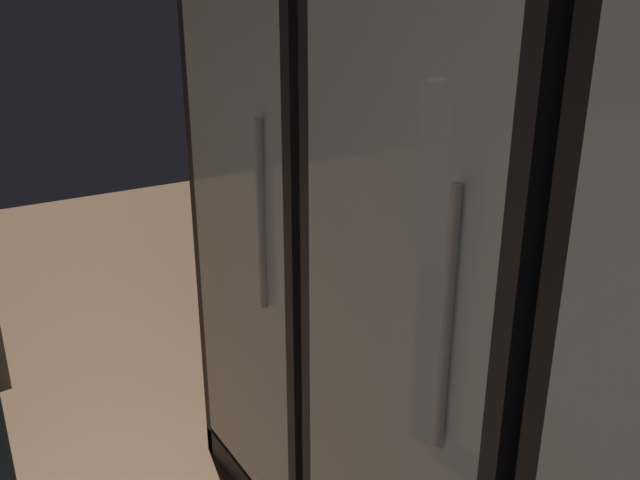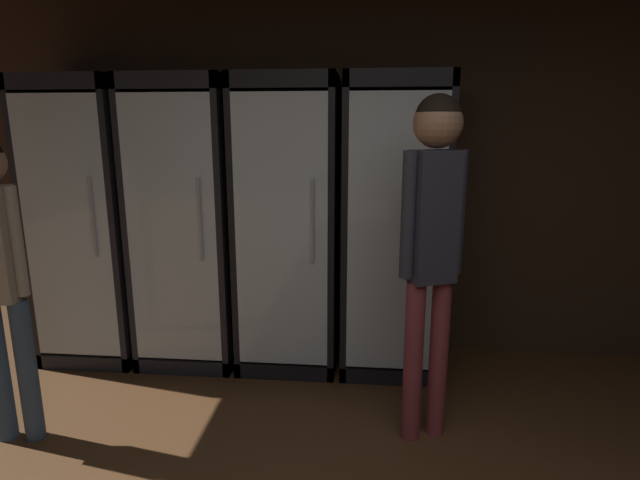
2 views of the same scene
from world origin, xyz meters
The scene contains 2 objects.
cooler_far_left centered at (-2.13, 2.74, 0.93)m, with size 0.64×0.59×1.92m.
cooler_left centered at (-1.45, 2.74, 0.94)m, with size 0.64×0.59×1.92m.
Camera 1 is at (-0.51, 1.66, 1.59)m, focal length 37.55 mm.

